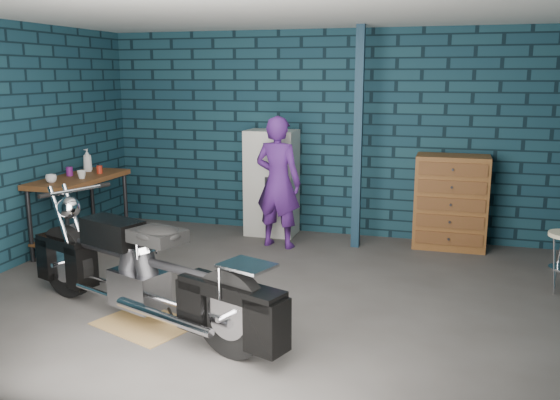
# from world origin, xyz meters

# --- Properties ---
(ground) EXTENTS (6.00, 6.00, 0.00)m
(ground) POSITION_xyz_m (0.00, 0.00, 0.00)
(ground) COLOR #484543
(ground) RESTS_ON ground
(room_walls) EXTENTS (6.02, 5.01, 2.71)m
(room_walls) POSITION_xyz_m (0.00, 0.55, 1.90)
(room_walls) COLOR #112B38
(room_walls) RESTS_ON ground
(support_post) EXTENTS (0.10, 0.10, 2.70)m
(support_post) POSITION_xyz_m (0.55, 1.95, 1.35)
(support_post) COLOR #12293B
(support_post) RESTS_ON ground
(workbench) EXTENTS (0.60, 1.40, 0.91)m
(workbench) POSITION_xyz_m (-2.68, 0.90, 0.46)
(workbench) COLOR #5C301B
(workbench) RESTS_ON ground
(drip_mat) EXTENTS (0.97, 0.85, 0.01)m
(drip_mat) POSITION_xyz_m (-0.81, -0.92, 0.00)
(drip_mat) COLOR olive
(drip_mat) RESTS_ON ground
(motorcycle) EXTENTS (2.58, 1.52, 1.10)m
(motorcycle) POSITION_xyz_m (-0.81, -0.92, 0.55)
(motorcycle) COLOR black
(motorcycle) RESTS_ON ground
(person) EXTENTS (0.66, 0.49, 1.64)m
(person) POSITION_xyz_m (-0.39, 1.69, 0.82)
(person) COLOR #461C6C
(person) RESTS_ON ground
(storage_bin) EXTENTS (0.45, 0.32, 0.28)m
(storage_bin) POSITION_xyz_m (-2.66, 0.85, 0.14)
(storage_bin) COLOR gray
(storage_bin) RESTS_ON ground
(locker) EXTENTS (0.66, 0.47, 1.41)m
(locker) POSITION_xyz_m (-0.64, 2.23, 0.70)
(locker) COLOR beige
(locker) RESTS_ON ground
(tool_chest) EXTENTS (0.87, 0.48, 1.16)m
(tool_chest) POSITION_xyz_m (1.68, 2.23, 0.58)
(tool_chest) COLOR brown
(tool_chest) RESTS_ON ground
(cup_a) EXTENTS (0.12, 0.12, 0.10)m
(cup_a) POSITION_xyz_m (-2.72, 0.45, 0.96)
(cup_a) COLOR beige
(cup_a) RESTS_ON workbench
(cup_b) EXTENTS (0.12, 0.12, 0.10)m
(cup_b) POSITION_xyz_m (-2.55, 0.79, 0.96)
(cup_b) COLOR beige
(cup_b) RESTS_ON workbench
(mug_purple) EXTENTS (0.09, 0.09, 0.11)m
(mug_purple) POSITION_xyz_m (-2.82, 0.92, 0.96)
(mug_purple) COLOR #621A68
(mug_purple) RESTS_ON workbench
(mug_red) EXTENTS (0.09, 0.09, 0.10)m
(mug_red) POSITION_xyz_m (-2.57, 1.18, 0.96)
(mug_red) COLOR #A22515
(mug_red) RESTS_ON workbench
(bottle) EXTENTS (0.12, 0.12, 0.29)m
(bottle) POSITION_xyz_m (-2.79, 1.27, 1.06)
(bottle) COLOR gray
(bottle) RESTS_ON workbench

